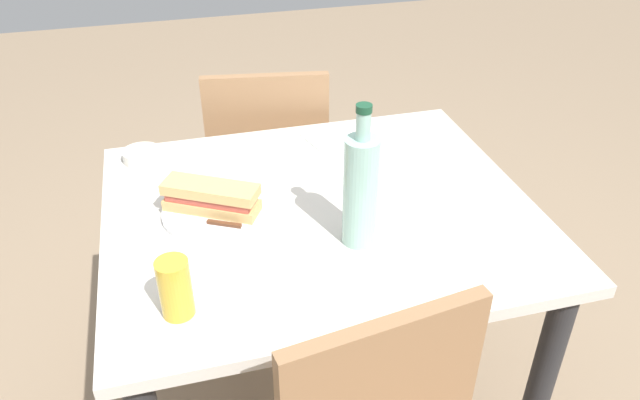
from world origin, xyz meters
name	(u,v)px	position (x,y,z in m)	size (l,w,h in m)	color
dining_table	(320,248)	(0.00, 0.00, 0.63)	(1.00, 0.85, 0.75)	beige
chair_near	(269,167)	(0.01, -0.62, 0.51)	(0.46, 0.46, 0.88)	#936B47
plate_near	(213,212)	(0.25, -0.03, 0.76)	(0.23, 0.23, 0.01)	white
baguette_sandwich_near	(211,197)	(0.25, -0.03, 0.80)	(0.23, 0.17, 0.07)	tan
knife_near	(208,222)	(0.27, 0.02, 0.77)	(0.16, 0.09, 0.01)	silver
water_bottle	(361,189)	(-0.05, 0.15, 0.88)	(0.07, 0.07, 0.32)	#99C6B7
beer_glass	(175,288)	(0.35, 0.28, 0.81)	(0.06, 0.06, 0.12)	gold
olive_bowl	(142,155)	(0.40, -0.34, 0.76)	(0.10, 0.10, 0.03)	silver
paper_napkin	(332,138)	(-0.12, -0.33, 0.75)	(0.14, 0.14, 0.00)	white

